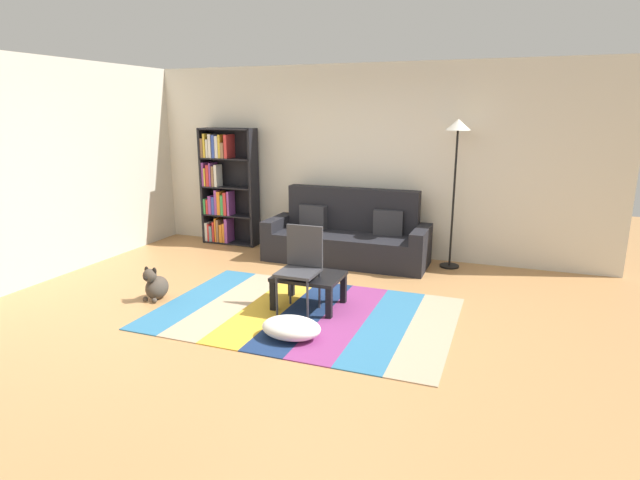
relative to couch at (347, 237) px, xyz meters
name	(u,v)px	position (x,y,z in m)	size (l,w,h in m)	color
ground_plane	(299,312)	(0.11, -2.02, -0.34)	(14.00, 14.00, 0.00)	#B27F4C
back_wall	(367,161)	(0.11, 0.53, 1.01)	(6.80, 0.10, 2.70)	silver
left_wall	(87,165)	(-3.29, -1.27, 1.01)	(0.10, 5.50, 2.70)	beige
rug	(304,313)	(0.18, -2.04, -0.33)	(3.05, 2.02, 0.01)	teal
couch	(347,237)	(0.00, 0.00, 0.00)	(2.26, 0.80, 1.00)	black
bookshelf	(224,189)	(-2.13, 0.28, 0.54)	(0.90, 0.28, 1.80)	black
coffee_table	(309,280)	(0.16, -1.84, -0.03)	(0.70, 0.55, 0.36)	black
pouf	(291,328)	(0.30, -2.64, -0.23)	(0.57, 0.42, 0.19)	white
dog	(156,286)	(-1.54, -2.23, -0.18)	(0.22, 0.35, 0.40)	#473D33
standing_lamp	(457,145)	(1.39, 0.20, 1.30)	(0.32, 0.32, 1.96)	black
tv_remote	(307,276)	(0.17, -1.91, 0.04)	(0.04, 0.15, 0.02)	black
folding_chair	(301,261)	(0.11, -1.94, 0.20)	(0.40, 0.40, 0.90)	#38383D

